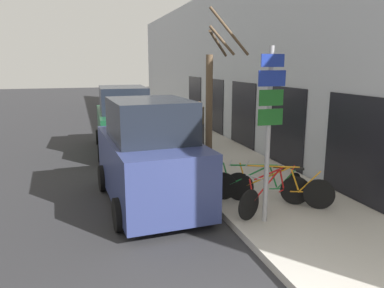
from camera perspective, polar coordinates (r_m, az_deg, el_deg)
name	(u,v)px	position (r m, az deg, el deg)	size (l,w,h in m)	color
ground_plane	(130,150)	(14.61, -9.43, -0.87)	(80.00, 80.00, 0.00)	#28282B
sidewalk_curb	(177,132)	(17.77, -2.32, 1.85)	(3.20, 32.00, 0.15)	#ADA89E
building_facade	(213,64)	(17.94, 3.18, 12.03)	(0.23, 32.00, 6.50)	#B2B7C1
signpost	(269,125)	(7.26, 11.63, 2.83)	(0.56, 0.12, 3.42)	#939399
bicycle_0	(273,192)	(8.34, 12.21, -7.17)	(2.08, 1.10, 0.88)	black
bicycle_1	(278,188)	(8.60, 12.98, -6.52)	(2.02, 1.38, 0.92)	black
bicycle_2	(258,186)	(8.67, 10.09, -6.27)	(2.02, 1.10, 0.90)	black
parked_car_0	(150,157)	(8.72, -6.48, -2.03)	(2.25, 4.21, 2.48)	navy
parked_car_1	(124,122)	(14.23, -10.39, 3.25)	(2.12, 4.72, 2.43)	#144728
pedestrian_near	(199,120)	(14.42, 1.11, 3.71)	(0.43, 0.38, 1.70)	#333338
street_tree	(211,105)	(10.10, 2.95, 5.89)	(1.20, 1.07, 4.53)	brown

